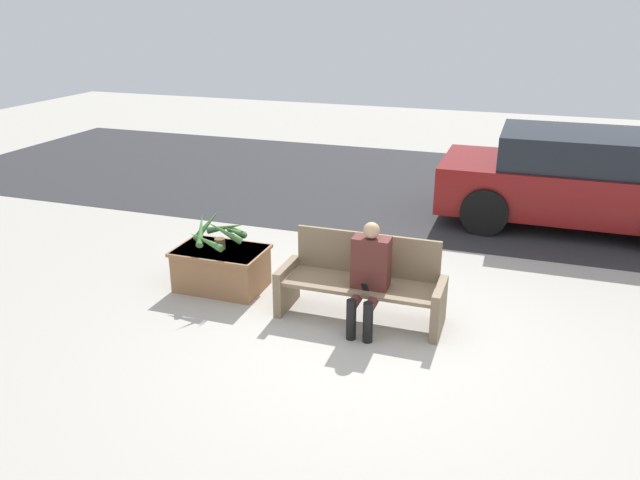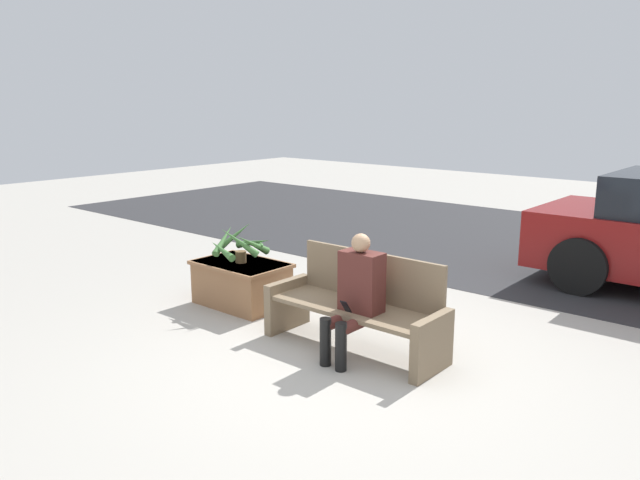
{
  "view_description": "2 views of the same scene",
  "coord_description": "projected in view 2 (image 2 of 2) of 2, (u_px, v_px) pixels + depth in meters",
  "views": [
    {
      "loc": [
        1.46,
        -5.51,
        3.26
      ],
      "look_at": [
        -0.63,
        0.55,
        0.81
      ],
      "focal_mm": 35.0,
      "sensor_mm": 36.0,
      "label": 1
    },
    {
      "loc": [
        3.26,
        -4.06,
        2.32
      ],
      "look_at": [
        -0.89,
        0.81,
        0.89
      ],
      "focal_mm": 35.0,
      "sensor_mm": 36.0,
      "label": 2
    }
  ],
  "objects": [
    {
      "name": "person_seated",
      "position": [
        356.0,
        292.0,
        5.65
      ],
      "size": [
        0.39,
        0.57,
        1.16
      ],
      "color": "#51231E",
      "rests_on": "ground_plane"
    },
    {
      "name": "ground_plane",
      "position": [
        337.0,
        366.0,
        5.58
      ],
      "size": [
        30.0,
        30.0,
        0.0
      ],
      "primitive_type": "plane",
      "color": "#ADA89E"
    },
    {
      "name": "planter_box",
      "position": [
        242.0,
        282.0,
        7.2
      ],
      "size": [
        1.07,
        0.71,
        0.51
      ],
      "color": "#936642",
      "rests_on": "ground_plane"
    },
    {
      "name": "bench",
      "position": [
        358.0,
        307.0,
        5.92
      ],
      "size": [
        1.8,
        0.59,
        0.9
      ],
      "color": "#7A664C",
      "rests_on": "ground_plane"
    },
    {
      "name": "potted_plant",
      "position": [
        241.0,
        244.0,
        7.1
      ],
      "size": [
        0.7,
        0.7,
        0.47
      ],
      "color": "brown",
      "rests_on": "planter_box"
    },
    {
      "name": "road_surface",
      "position": [
        565.0,
        250.0,
        9.87
      ],
      "size": [
        20.0,
        6.0,
        0.01
      ],
      "primitive_type": "cube",
      "color": "#2D2D30",
      "rests_on": "ground_plane"
    }
  ]
}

